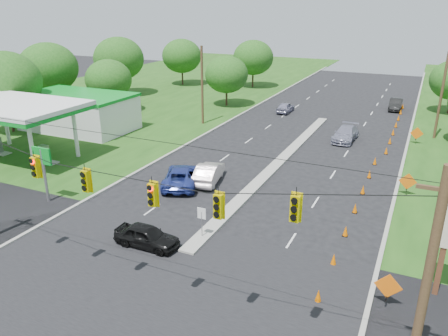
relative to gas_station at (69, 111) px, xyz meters
The scene contains 41 objects.
ground 31.23m from the gas_station, 40.57° to the right, with size 160.00×160.00×0.00m, color black.
grass_left 6.87m from the gas_station, behind, with size 40.00×160.00×0.06m, color #1E4714.
cross_street 31.23m from the gas_station, 40.57° to the right, with size 160.00×14.00×0.02m, color black.
curb_left 16.89m from the gas_station, 35.78° to the left, with size 0.25×110.00×0.16m, color gray.
curb_right 35.22m from the gas_station, 16.13° to the left, with size 0.25×110.00×0.16m, color gray.
median 23.79m from the gas_station, ahead, with size 1.00×34.00×0.18m, color gray.
median_sign 27.62m from the gas_station, 31.07° to the right, with size 0.55×0.06×2.05m.
signal_span 31.83m from the gas_station, 42.00° to the right, with size 25.60×0.32×9.00m.
utility_pole_far_left 14.93m from the gas_station, 41.21° to the left, with size 0.28×0.28×9.00m, color #422D1C.
utility_pole_far_right 39.08m from the gas_station, 22.21° to the left, with size 0.28×0.28×9.00m, color #422D1C.
gas_station is the anchor object (origin of this frame).
cone_0 35.96m from the gas_station, 28.71° to the right, with size 0.32×0.32×0.70m, color #E16200.
cone_1 34.42m from the gas_station, 23.58° to the right, with size 0.32×0.32×0.70m, color #E16200.
cone_2 33.18m from the gas_station, 18.02° to the right, with size 0.32×0.32×0.70m, color #E16200.
cone_3 32.27m from the gas_station, 12.09° to the right, with size 0.32×0.32×0.70m, color #E16200.
cone_4 31.73m from the gas_station, ahead, with size 0.32×0.32×0.70m, color #E16200.
cone_5 31.56m from the gas_station, ahead, with size 0.32×0.32×0.70m, color #E16200.
cone_6 31.78m from the gas_station, ahead, with size 0.32×0.32×0.70m, color #E16200.
cone_7 32.97m from the gas_station, 12.75° to the left, with size 0.32×0.32×0.70m, color #E16200.
cone_8 33.91m from the gas_station, 18.54° to the left, with size 0.32×0.32×0.70m, color #E16200.
cone_9 35.18m from the gas_station, 23.96° to the left, with size 0.32×0.32×0.70m, color #E16200.
cone_10 36.74m from the gas_station, 28.96° to the left, with size 0.32×0.32×0.70m, color #E16200.
cone_11 38.55m from the gas_station, 33.53° to the left, with size 0.32×0.32×0.70m, color #E16200.
cone_12 40.58m from the gas_station, 37.66° to the left, with size 0.32×0.32×0.70m, color #E16200.
cone_13 42.81m from the gas_station, 41.37° to the left, with size 0.32×0.32×0.70m, color #E16200.
work_sign_0 38.11m from the gas_station, 25.25° to the right, with size 1.27×0.58×1.37m.
work_sign_1 34.54m from the gas_station, ahead, with size 1.27×0.58×1.37m.
work_sign_2 36.42m from the gas_station, 18.85° to the left, with size 1.27×0.58×1.37m.
tree_1 7.38m from the gas_station, 160.57° to the right, with size 7.56×7.56×8.82m.
tree_2 10.19m from the gas_station, 103.60° to the left, with size 5.88×5.88×6.86m.
tree_3 21.66m from the gas_station, 112.93° to the left, with size 7.56×7.56×8.82m.
tree_4 32.14m from the gas_station, 97.82° to the left, with size 6.72×6.72×7.84m.
tree_5 22.05m from the gas_station, 63.99° to the left, with size 5.88×5.88×6.86m.
tree_6 35.67m from the gas_station, 77.60° to the left, with size 6.72×6.72×7.84m.
tree_14 13.29m from the gas_station, 143.18° to the left, with size 7.56×7.56×8.82m.
black_sedan 26.83m from the gas_station, 37.83° to the right, with size 1.59×3.95×1.35m, color black.
white_sedan 20.88m from the gas_station, 16.73° to the right, with size 1.62×4.65×1.53m, color white.
blue_pickup 19.85m from the gas_station, 22.29° to the right, with size 2.50×5.42×1.51m, color navy.
silver_car_far 29.53m from the gas_station, 19.88° to the left, with size 2.06×5.06×1.47m, color gray.
silver_car_oncoming 26.77m from the gas_station, 46.86° to the left, with size 1.57×3.91×1.33m, color gray.
dark_car_receding 41.42m from the gas_station, 41.07° to the left, with size 1.60×4.59×1.51m, color black.
Camera 1 is at (11.07, -14.58, 13.41)m, focal length 35.00 mm.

